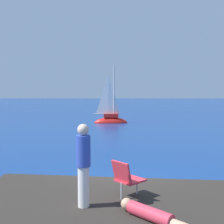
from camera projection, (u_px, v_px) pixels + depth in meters
ground_plane at (121, 194)px, 9.39m from camera, size 160.00×160.00×0.00m
boulder_seaward at (214, 213)px, 7.94m from camera, size 0.97×1.02×0.52m
boulder_inland at (101, 209)px, 8.20m from camera, size 1.20×1.37×0.78m
sailboat_near at (111, 120)px, 27.89m from camera, size 3.18×1.22×5.82m
person_sunbather at (156, 216)px, 5.17m from camera, size 1.34×1.34×0.25m
person_standing at (83, 163)px, 5.81m from camera, size 0.28×0.28×1.62m
beach_chair at (126, 177)px, 6.33m from camera, size 0.76×0.76×0.80m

